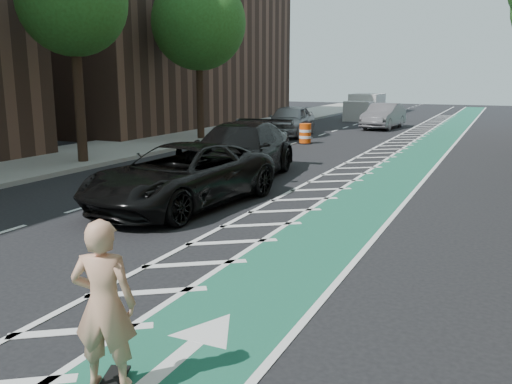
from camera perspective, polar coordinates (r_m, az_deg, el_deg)
The scene contains 16 objects.
ground at distance 10.41m, azimuth -13.58°, elevation -6.25°, with size 120.00×120.00×0.00m, color black.
bike_lane at distance 18.26m, azimuth 14.27°, elevation 1.58°, with size 2.00×90.00×0.01m, color #18553E.
buffer_strip at distance 18.59m, azimuth 9.73°, elevation 1.96°, with size 1.40×90.00×0.01m, color silver.
sidewalk_left at distance 23.88m, azimuth -16.69°, elevation 4.01°, with size 5.00×90.00×0.15m, color gray.
curb_left at distance 22.34m, azimuth -11.95°, elevation 3.75°, with size 0.12×90.00×0.16m, color gray.
tree_l_c at distance 21.27m, azimuth -17.98°, elevation 18.42°, with size 4.20×4.20×7.90m.
tree_l_d at distance 27.70m, azimuth -6.22°, elevation 17.30°, with size 4.20×4.20×7.90m.
skateboarder at distance 5.69m, azimuth -15.70°, elevation -11.35°, with size 0.64×0.42×1.77m, color tan.
suv_near at distance 13.68m, azimuth -7.83°, elevation 1.73°, with size 2.59×5.63×1.56m, color black.
suv_far at distance 17.16m, azimuth -1.85°, elevation 4.27°, with size 2.48×6.09×1.77m, color black.
car_silver at distance 30.04m, azimuth 3.59°, elevation 7.53°, with size 2.01×4.99×1.70m, color gray.
car_grey at distance 35.30m, azimuth 13.29°, elevation 7.80°, with size 1.66×4.75×1.56m, color #58575C.
box_truck at distance 42.38m, azimuth 11.38°, elevation 8.69°, with size 2.19×4.67×1.92m.
barrel_a at distance 16.71m, azimuth -5.85°, elevation 2.48°, with size 0.69×0.69×0.94m.
barrel_b at distance 20.06m, azimuth -2.24°, elevation 4.16°, with size 0.71×0.71×0.97m.
barrel_c at distance 26.58m, azimuth 5.20°, elevation 6.08°, with size 0.72×0.72×0.98m.
Camera 1 is at (6.24, -7.68, 3.21)m, focal length 38.00 mm.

